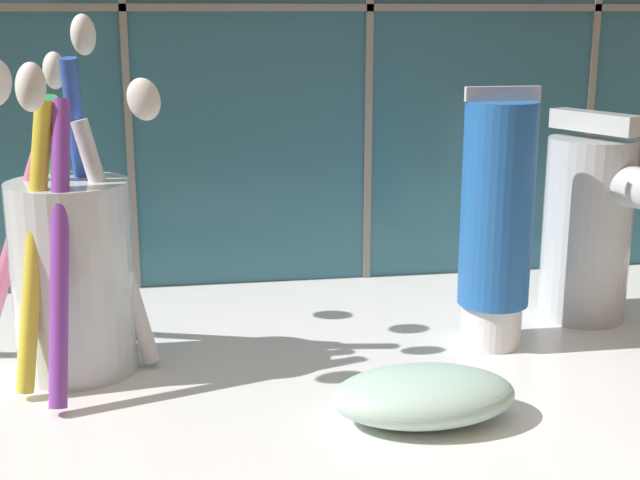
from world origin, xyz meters
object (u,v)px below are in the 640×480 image
at_px(toothpaste_tube, 496,221).
at_px(sink_faucet, 596,222).
at_px(toothbrush_cup, 70,262).
at_px(soap_bar, 424,395).

height_order(toothpaste_tube, sink_faucet, toothpaste_tube).
relative_size(toothpaste_tube, sink_faucet, 1.15).
bearing_deg(sink_faucet, toothpaste_tube, -92.42).
distance_m(toothbrush_cup, toothpaste_tube, 0.24).
relative_size(toothbrush_cup, toothpaste_tube, 1.26).
bearing_deg(soap_bar, toothpaste_tube, 53.96).
distance_m(sink_faucet, soap_bar, 0.20).
bearing_deg(sink_faucet, soap_bar, -74.62).
bearing_deg(toothbrush_cup, sink_faucet, 5.87).
distance_m(toothpaste_tube, sink_faucet, 0.08).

